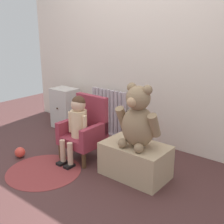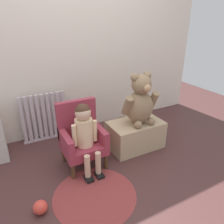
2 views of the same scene
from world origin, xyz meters
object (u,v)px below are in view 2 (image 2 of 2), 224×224
object	(u,v)px
child_figure	(85,129)
floor_rug	(95,195)
child_armchair	(81,137)
toy_ball	(40,207)
large_teddy_bear	(140,102)
low_bench	(135,135)
radiator	(44,117)

from	to	relation	value
child_figure	floor_rug	xyz separation A→B (m)	(-0.08, -0.40, -0.44)
child_armchair	toy_ball	distance (m)	0.75
child_armchair	large_teddy_bear	bearing A→B (deg)	-2.34
child_armchair	low_bench	world-z (taller)	child_armchair
radiator	floor_rug	xyz separation A→B (m)	(0.15, -1.18, -0.29)
child_armchair	low_bench	distance (m)	0.67
toy_ball	radiator	bearing A→B (deg)	75.03
large_teddy_bear	toy_ball	xyz separation A→B (m)	(-1.22, -0.44, -0.52)
child_armchair	low_bench	bearing A→B (deg)	-0.88
low_bench	large_teddy_bear	size ratio (longest dim) A/B	1.07
child_armchair	low_bench	xyz separation A→B (m)	(0.66, -0.01, -0.15)
radiator	low_bench	bearing A→B (deg)	-37.55
child_figure	radiator	bearing A→B (deg)	106.41
radiator	child_figure	xyz separation A→B (m)	(0.23, -0.78, 0.15)
toy_ball	floor_rug	bearing A→B (deg)	-4.60
child_armchair	child_figure	size ratio (longest dim) A/B	0.95
large_teddy_bear	radiator	bearing A→B (deg)	142.66
floor_rug	toy_ball	bearing A→B (deg)	175.40
child_figure	toy_ball	world-z (taller)	child_figure
toy_ball	large_teddy_bear	bearing A→B (deg)	19.87
child_armchair	child_figure	distance (m)	0.18
child_figure	floor_rug	distance (m)	0.60
child_armchair	child_figure	world-z (taller)	child_figure
toy_ball	low_bench	bearing A→B (deg)	21.09
radiator	child_figure	world-z (taller)	child_figure
floor_rug	toy_ball	xyz separation A→B (m)	(-0.45, 0.04, 0.05)
floor_rug	low_bench	bearing A→B (deg)	33.79
large_teddy_bear	toy_ball	bearing A→B (deg)	-160.13
child_figure	low_bench	size ratio (longest dim) A/B	1.13
low_bench	toy_ball	world-z (taller)	low_bench
child_armchair	large_teddy_bear	size ratio (longest dim) A/B	1.15
child_figure	toy_ball	distance (m)	0.75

